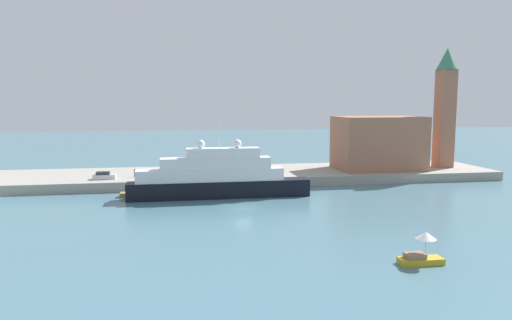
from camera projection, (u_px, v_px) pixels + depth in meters
ground at (244, 208)px, 70.38m from camera, size 400.00×400.00×0.00m
quay_dock at (225, 176)px, 95.59m from camera, size 110.00×19.76×1.74m
large_yacht at (217, 178)px, 77.91m from camera, size 29.86×3.54×12.02m
small_motorboat at (422, 252)px, 46.00m from camera, size 4.29×1.95×3.17m
work_barge at (137, 194)px, 79.01m from camera, size 5.46×1.85×0.74m
harbor_building at (378, 143)px, 98.66m from camera, size 17.19×11.41×10.92m
bell_tower at (445, 103)px, 100.64m from camera, size 4.30×4.30×25.15m
parked_car at (104, 176)px, 86.15m from camera, size 3.95×1.77×1.39m
person_figure at (135, 173)px, 88.71m from camera, size 0.36×0.36×1.59m
mooring_bollard at (231, 176)px, 86.85m from camera, size 0.49×0.49×0.81m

